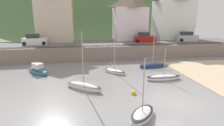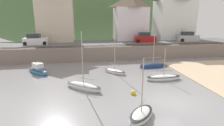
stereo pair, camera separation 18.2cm
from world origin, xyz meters
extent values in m
cube|color=gray|center=(0.00, 0.00, -0.03)|extent=(48.00, 40.00, 0.06)
cube|color=gray|center=(0.00, 17.00, 1.20)|extent=(48.00, 2.40, 2.40)
cube|color=#606060|center=(0.00, 20.70, 2.35)|extent=(48.00, 9.00, 0.10)
ellipsoid|color=#527546|center=(-5.42, 55.20, 9.33)|extent=(80.00, 44.00, 26.66)
cube|color=beige|center=(-12.76, 25.20, 6.89)|extent=(6.84, 5.77, 8.98)
cube|color=white|center=(2.74, 25.20, 5.78)|extent=(6.65, 5.52, 6.77)
pyramid|color=brown|center=(2.74, 25.20, 10.44)|extent=(6.95, 5.82, 2.56)
cube|color=white|center=(12.70, 25.20, 6.53)|extent=(7.96, 5.47, 8.26)
cube|color=#9B8A68|center=(15.43, 29.20, 7.61)|extent=(2.80, 2.80, 10.41)
ellipsoid|color=teal|center=(-13.60, 10.65, 0.26)|extent=(3.61, 3.93, 0.93)
ellipsoid|color=black|center=(-13.60, 10.65, 0.51)|extent=(3.53, 3.85, 0.12)
cube|color=silver|center=(-13.60, 10.65, 1.06)|extent=(1.61, 1.67, 0.68)
ellipsoid|color=navy|center=(2.50, 10.82, 0.24)|extent=(4.30, 1.54, 0.86)
ellipsoid|color=black|center=(2.50, 10.82, 0.47)|extent=(4.22, 1.51, 0.12)
cylinder|color=#B2A893|center=(2.50, 10.82, 2.77)|extent=(0.09, 0.09, 4.22)
cylinder|color=gray|center=(2.50, 10.82, 1.47)|extent=(2.72, 0.39, 0.07)
ellipsoid|color=white|center=(-3.56, 8.99, 0.18)|extent=(3.08, 3.11, 0.66)
ellipsoid|color=black|center=(-3.56, 8.99, 0.36)|extent=(3.02, 3.05, 0.12)
cylinder|color=#B2A893|center=(-3.56, 8.99, 3.48)|extent=(0.09, 0.09, 5.94)
cylinder|color=gray|center=(-3.56, 8.99, 1.16)|extent=(1.15, 1.16, 0.07)
ellipsoid|color=white|center=(1.70, 5.46, 0.21)|extent=(4.30, 1.26, 0.77)
ellipsoid|color=black|center=(1.70, 5.46, 0.42)|extent=(4.22, 1.24, 0.12)
cylinder|color=#B2A893|center=(1.70, 5.46, 2.20)|extent=(0.09, 0.09, 3.21)
cylinder|color=gray|center=(1.70, 5.46, 1.12)|extent=(2.17, 0.08, 0.07)
ellipsoid|color=white|center=(-7.73, 4.05, 0.25)|extent=(4.03, 3.42, 0.92)
ellipsoid|color=black|center=(-7.73, 4.05, 0.50)|extent=(3.95, 3.35, 0.12)
cylinder|color=#B2A893|center=(-7.73, 4.05, 3.33)|extent=(0.09, 0.09, 5.24)
cylinder|color=gray|center=(-7.73, 4.05, 1.28)|extent=(2.01, 1.57, 0.07)
ellipsoid|color=silver|center=(-3.56, -2.16, 0.20)|extent=(3.01, 3.21, 0.72)
ellipsoid|color=black|center=(-3.56, -2.16, 0.39)|extent=(2.95, 3.15, 0.12)
cylinder|color=#B2A893|center=(-3.56, -2.16, 2.56)|extent=(0.09, 0.09, 4.01)
cylinder|color=gray|center=(-3.56, -2.16, 1.16)|extent=(0.95, 1.11, 0.07)
cube|color=white|center=(-15.96, 20.70, 3.00)|extent=(4.11, 1.73, 1.20)
cube|color=#282D33|center=(-16.21, 20.70, 3.95)|extent=(2.11, 1.51, 0.80)
cylinder|color=black|center=(-14.31, 21.50, 2.72)|extent=(0.64, 0.22, 0.64)
cylinder|color=black|center=(-14.31, 19.90, 2.72)|extent=(0.64, 0.22, 0.64)
cylinder|color=black|center=(-17.61, 21.50, 2.72)|extent=(0.64, 0.22, 0.64)
cylinder|color=black|center=(-17.61, 19.90, 2.72)|extent=(0.64, 0.22, 0.64)
cube|color=#AE1817|center=(4.64, 20.70, 3.00)|extent=(4.27, 2.16, 1.20)
cube|color=#282D33|center=(4.39, 20.70, 3.95)|extent=(2.26, 1.73, 0.80)
cylinder|color=black|center=(6.29, 21.50, 2.72)|extent=(0.64, 0.22, 0.64)
cylinder|color=black|center=(6.29, 19.90, 2.72)|extent=(0.64, 0.22, 0.64)
cylinder|color=black|center=(2.99, 21.50, 2.72)|extent=(0.64, 0.22, 0.64)
cylinder|color=black|center=(2.99, 19.90, 2.72)|extent=(0.64, 0.22, 0.64)
cube|color=#BCBAB5|center=(13.86, 20.70, 3.00)|extent=(4.24, 2.09, 1.20)
cube|color=#282D33|center=(13.61, 20.70, 3.95)|extent=(2.23, 1.70, 0.80)
cylinder|color=black|center=(15.51, 21.50, 2.72)|extent=(0.64, 0.22, 0.64)
cylinder|color=black|center=(15.51, 19.90, 2.72)|extent=(0.64, 0.22, 0.64)
cylinder|color=black|center=(12.21, 21.50, 2.72)|extent=(0.64, 0.22, 0.64)
cylinder|color=black|center=(12.21, 19.90, 2.72)|extent=(0.64, 0.22, 0.64)
sphere|color=yellow|center=(-2.97, 2.03, 0.15)|extent=(0.50, 0.50, 0.50)
camera|label=1|loc=(-7.83, -13.72, 7.35)|focal=29.12mm
camera|label=2|loc=(-7.65, -13.75, 7.35)|focal=29.12mm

